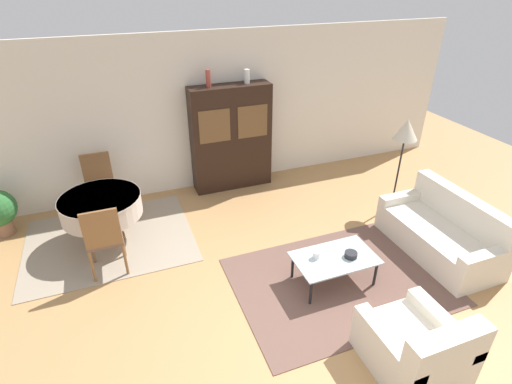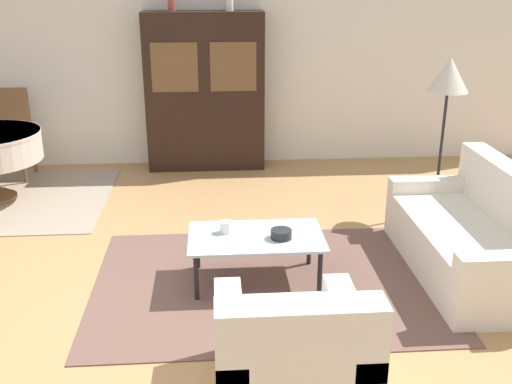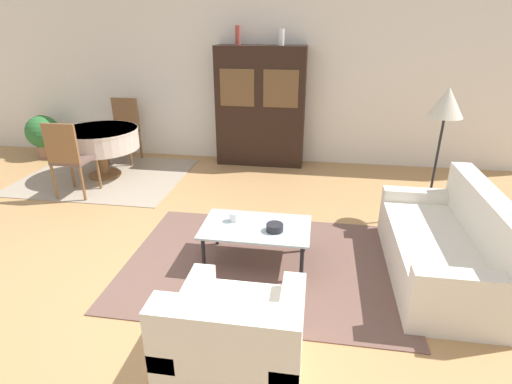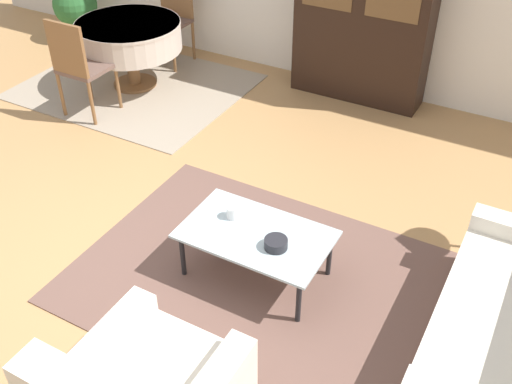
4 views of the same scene
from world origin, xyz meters
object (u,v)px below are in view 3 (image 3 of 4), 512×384
Objects in this scene: display_cabinet at (261,107)px; vase_tall at (238,35)px; coffee_table at (256,229)px; dining_chair_near at (69,155)px; floor_lamp at (446,109)px; couch at (447,248)px; bowl at (275,227)px; cup at (234,217)px; vase_short at (281,37)px; dining_table at (100,139)px; potted_plant at (43,134)px; dining_chair_far at (124,126)px; armchair at (236,344)px.

vase_tall reaches higher than display_cabinet.
coffee_table is 1.01× the size of dining_chair_near.
dining_chair_near is 0.66× the size of floor_lamp.
display_cabinet reaches higher than couch.
coffee_table is 0.21m from bowl.
couch is 18.19× the size of cup.
vase_short is (0.66, 0.00, -0.02)m from vase_tall.
vase_short reaches higher than dining_table.
couch is 6.19× the size of vase_tall.
couch reaches higher than potted_plant.
couch is at bearing 0.95° from coffee_table.
display_cabinet is (-0.39, 2.97, 0.57)m from coffee_table.
vase_short is at bearing 87.21° from cup.
cup is (-1.98, 0.05, 0.14)m from couch.
bowl is at bearing 93.34° from couch.
vase_tall is (1.92, 0.20, 1.41)m from dining_chair_far.
cup is (-2.11, -1.18, -0.88)m from floor_lamp.
display_cabinet is 1.65× the size of dining_table.
bowl is (0.19, -0.06, 0.07)m from coffee_table.
potted_plant is (-4.13, 2.72, 0.06)m from coffee_table.
dining_chair_far is at bearing -174.19° from vase_tall.
dining_chair_near is (0.00, -0.79, 0.00)m from dining_table.
vase_short reaches higher than cup.
dining_table reaches higher than cup.
dining_table is 3.10m from cup.
bowl is (2.85, -1.26, -0.16)m from dining_chair_near.
dining_table is 1.65m from potted_plant.
potted_plant is at bearing -175.67° from vase_tall.
vase_short reaches higher than dining_chair_far.
couch is 4.84m from dining_table.
potted_plant is at bearing 135.64° from armchair.
vase_tall is (1.92, 0.98, 1.42)m from dining_table.
couch is at bearing -1.32° from cup.
dining_chair_near reaches higher than bowl.
armchair is (-1.66, -1.44, -0.00)m from couch.
cup is (-0.32, 1.49, 0.15)m from armchair.
display_cabinet is at bearing 36.14° from couch.
coffee_table is 3.33m from dining_table.
armchair reaches higher than coffee_table.
vase_short reaches higher than potted_plant.
display_cabinet reaches higher than bowl.
cup is at bearing 132.02° from dining_chair_far.
potted_plant reaches higher than coffee_table.
display_cabinet is at bearing 100.81° from bowl.
dining_chair_near is 3.12m from bowl.
dining_chair_far is 1.40× the size of potted_plant.
vase_tall reaches higher than vase_short.
vase_short is at bearing 20.92° from dining_table.
display_cabinet is at bearing 142.91° from floor_lamp.
armchair is 3.37m from floor_lamp.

